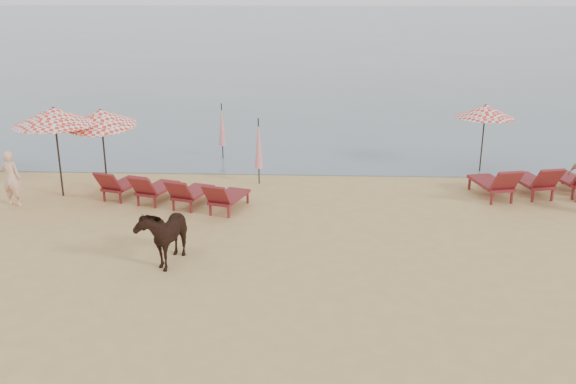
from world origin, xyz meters
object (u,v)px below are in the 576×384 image
umbrella_open_left_b (101,118)px  beachgoer_left (11,178)px  lounger_cluster_left (171,190)px  umbrella_closed_right (259,144)px  umbrella_open_right (485,111)px  cow (164,233)px  umbrella_open_left_a (54,116)px  umbrella_closed_left (222,125)px  lounger_cluster_right (555,179)px

umbrella_open_left_b → beachgoer_left: umbrella_open_left_b is taller
lounger_cluster_left → umbrella_closed_right: size_ratio=2.11×
umbrella_closed_right → umbrella_open_right: bearing=12.7°
umbrella_open_left_b → beachgoer_left: (-2.17, -1.41, -1.42)m
umbrella_open_right → cow: umbrella_open_right is taller
beachgoer_left → lounger_cluster_left: bearing=-167.0°
umbrella_open_left_a → cow: (4.01, -4.38, -1.67)m
umbrella_open_right → umbrella_open_left_a: bearing=172.6°
umbrella_open_right → umbrella_open_left_b: bearing=171.3°
lounger_cluster_left → umbrella_open_right: umbrella_open_right is taller
umbrella_closed_left → beachgoer_left: bearing=-135.1°
lounger_cluster_left → cow: (0.69, -3.74, 0.23)m
lounger_cluster_right → umbrella_closed_right: 8.73m
lounger_cluster_left → umbrella_open_left_b: size_ratio=1.70×
lounger_cluster_left → lounger_cluster_right: (10.93, 1.31, 0.05)m
lounger_cluster_right → umbrella_open_left_b: (-13.12, -0.11, 1.71)m
umbrella_open_left_b → lounger_cluster_right: bearing=7.0°
lounger_cluster_right → umbrella_open_left_a: size_ratio=1.83×
lounger_cluster_left → beachgoer_left: 4.38m
umbrella_open_left_b → umbrella_closed_left: size_ratio=1.30×
cow → beachgoer_left: bearing=155.6°
lounger_cluster_right → umbrella_open_left_b: size_ratio=1.88×
lounger_cluster_left → umbrella_open_left_a: umbrella_open_left_a is taller
umbrella_closed_right → beachgoer_left: size_ratio=1.30×
umbrella_closed_left → umbrella_open_right: bearing=-8.0°
cow → beachgoer_left: (-5.05, 3.52, 0.11)m
beachgoer_left → umbrella_closed_right: bearing=-150.8°
lounger_cluster_right → umbrella_open_left_a: (-14.25, -0.67, 1.85)m
lounger_cluster_left → lounger_cluster_right: lounger_cluster_right is taller
umbrella_open_left_a → umbrella_closed_right: umbrella_open_left_a is taller
lounger_cluster_right → umbrella_closed_left: bearing=147.9°
lounger_cluster_left → cow: size_ratio=2.71×
umbrella_open_left_a → cow: umbrella_open_left_a is taller
lounger_cluster_right → cow: bearing=-166.5°
lounger_cluster_left → cow: bearing=-62.0°
lounger_cluster_right → umbrella_open_left_b: umbrella_open_left_b is taller
umbrella_open_left_b → umbrella_open_right: (11.56, 2.47, -0.20)m
umbrella_open_right → beachgoer_left: umbrella_open_right is taller
umbrella_closed_left → beachgoer_left: size_ratio=1.25×
umbrella_closed_right → cow: bearing=-105.2°
umbrella_closed_left → cow: bearing=-90.4°
umbrella_open_right → umbrella_closed_right: bearing=171.9°
umbrella_open_left_b → umbrella_closed_right: 4.64m
umbrella_open_left_a → beachgoer_left: bearing=-154.6°
umbrella_closed_left → cow: 8.64m
umbrella_open_left_b → lounger_cluster_left: bearing=-22.1°
umbrella_open_right → umbrella_closed_right: 7.31m
umbrella_closed_left → beachgoer_left: 7.23m
lounger_cluster_left → umbrella_open_left_a: (-3.32, 0.64, 1.91)m
lounger_cluster_right → lounger_cluster_left: bearing=174.1°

